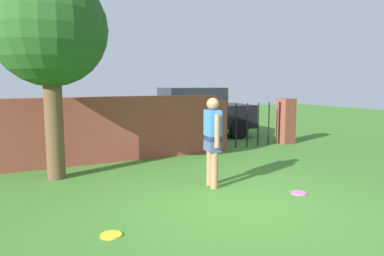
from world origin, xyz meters
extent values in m
plane|color=#3D7528|center=(0.00, 0.00, 0.00)|extent=(40.00, 40.00, 0.00)
cube|color=brown|center=(-1.50, 4.15, 0.77)|extent=(6.77, 0.50, 1.55)
cylinder|color=brown|center=(-2.37, 3.02, 1.15)|extent=(0.35, 0.35, 2.29)
sphere|color=#23511E|center=(-2.37, 3.02, 2.89)|extent=(2.17, 2.17, 2.17)
cylinder|color=#9E704C|center=(0.07, 1.02, 0.42)|extent=(0.14, 0.14, 0.85)
cylinder|color=#9E704C|center=(0.11, 1.23, 0.42)|extent=(0.14, 0.14, 0.85)
cube|color=#3F4C72|center=(0.09, 1.13, 0.80)|extent=(0.28, 0.39, 0.28)
cube|color=#3372BF|center=(0.09, 1.13, 1.12)|extent=(0.28, 0.39, 0.55)
sphere|color=#9E704C|center=(0.09, 1.13, 1.51)|extent=(0.22, 0.22, 0.22)
cylinder|color=#9E704C|center=(0.05, 0.90, 1.05)|extent=(0.09, 0.09, 0.58)
cylinder|color=#9E704C|center=(0.13, 1.35, 1.05)|extent=(0.09, 0.09, 0.58)
cube|color=brown|center=(1.99, 4.15, 0.70)|extent=(0.44, 0.44, 1.40)
cube|color=brown|center=(4.51, 4.15, 0.70)|extent=(0.44, 0.44, 1.40)
cylinder|color=black|center=(2.26, 4.15, 0.65)|extent=(0.04, 0.04, 1.30)
cylinder|color=black|center=(2.65, 4.15, 0.65)|extent=(0.04, 0.04, 1.30)
cylinder|color=black|center=(3.05, 4.15, 0.65)|extent=(0.04, 0.04, 1.30)
cylinder|color=black|center=(3.44, 4.15, 0.65)|extent=(0.04, 0.04, 1.30)
cylinder|color=black|center=(3.84, 4.15, 0.65)|extent=(0.04, 0.04, 1.30)
cylinder|color=black|center=(4.24, 4.15, 0.65)|extent=(0.04, 0.04, 1.30)
cube|color=black|center=(2.43, 6.51, 0.72)|extent=(4.32, 2.01, 0.80)
cube|color=#1E2328|center=(2.43, 6.51, 1.42)|extent=(2.11, 1.65, 0.60)
cylinder|color=black|center=(1.00, 5.76, 0.32)|extent=(0.65, 0.27, 0.64)
cylinder|color=black|center=(1.13, 7.46, 0.32)|extent=(0.65, 0.27, 0.64)
cylinder|color=black|center=(3.72, 5.56, 0.32)|extent=(0.65, 0.27, 0.64)
cylinder|color=black|center=(3.85, 7.25, 0.32)|extent=(0.65, 0.27, 0.64)
cylinder|color=pink|center=(1.20, 0.09, 0.01)|extent=(0.27, 0.27, 0.02)
cylinder|color=yellow|center=(-2.10, -0.13, 0.01)|extent=(0.27, 0.27, 0.02)
camera|label=1|loc=(-3.14, -4.35, 1.88)|focal=33.47mm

